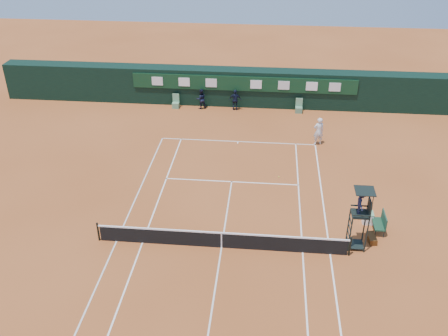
# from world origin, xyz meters

# --- Properties ---
(ground) EXTENTS (90.00, 90.00, 0.00)m
(ground) POSITION_xyz_m (0.00, 0.00, 0.00)
(ground) COLOR #AA5628
(ground) RESTS_ON ground
(court_lines) EXTENTS (11.05, 23.85, 0.01)m
(court_lines) POSITION_xyz_m (0.00, 0.00, 0.01)
(court_lines) COLOR silver
(court_lines) RESTS_ON ground
(tennis_net) EXTENTS (12.90, 0.10, 1.10)m
(tennis_net) POSITION_xyz_m (0.00, 0.00, 0.51)
(tennis_net) COLOR black
(tennis_net) RESTS_ON ground
(back_wall) EXTENTS (40.00, 1.65, 3.00)m
(back_wall) POSITION_xyz_m (0.00, 18.74, 1.51)
(back_wall) COLOR black
(back_wall) RESTS_ON ground
(linesman_chair_left) EXTENTS (0.55, 0.50, 1.15)m
(linesman_chair_left) POSITION_xyz_m (-5.50, 17.48, 0.32)
(linesman_chair_left) COLOR #609369
(linesman_chair_left) RESTS_ON ground
(linesman_chair_right) EXTENTS (0.55, 0.50, 1.15)m
(linesman_chair_right) POSITION_xyz_m (4.50, 17.48, 0.32)
(linesman_chair_right) COLOR #54805F
(linesman_chair_right) RESTS_ON ground
(umpire_chair) EXTENTS (0.96, 0.95, 3.42)m
(umpire_chair) POSITION_xyz_m (6.78, 0.72, 2.46)
(umpire_chair) COLOR black
(umpire_chair) RESTS_ON ground
(player_bench) EXTENTS (0.55, 1.20, 1.10)m
(player_bench) POSITION_xyz_m (8.27, 2.16, 0.60)
(player_bench) COLOR #173B25
(player_bench) RESTS_ON ground
(tennis_bag) EXTENTS (0.47, 0.90, 0.32)m
(tennis_bag) POSITION_xyz_m (7.70, 1.28, 0.16)
(tennis_bag) COLOR black
(tennis_bag) RESTS_ON ground
(cooler) EXTENTS (0.57, 0.57, 0.65)m
(cooler) POSITION_xyz_m (7.73, 2.89, 0.33)
(cooler) COLOR white
(cooler) RESTS_ON ground
(tennis_ball) EXTENTS (0.08, 0.08, 0.08)m
(tennis_ball) POSITION_xyz_m (2.92, 7.20, 0.04)
(tennis_ball) COLOR yellow
(tennis_ball) RESTS_ON ground
(player) EXTENTS (0.85, 0.68, 2.03)m
(player) POSITION_xyz_m (5.64, 12.03, 1.02)
(player) COLOR silver
(player) RESTS_ON ground
(ball_kid_left) EXTENTS (0.99, 0.89, 1.66)m
(ball_kid_left) POSITION_xyz_m (-3.41, 17.55, 0.83)
(ball_kid_left) COLOR black
(ball_kid_left) RESTS_ON ground
(ball_kid_right) EXTENTS (1.01, 0.42, 1.71)m
(ball_kid_right) POSITION_xyz_m (-0.62, 17.51, 0.86)
(ball_kid_right) COLOR black
(ball_kid_right) RESTS_ON ground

